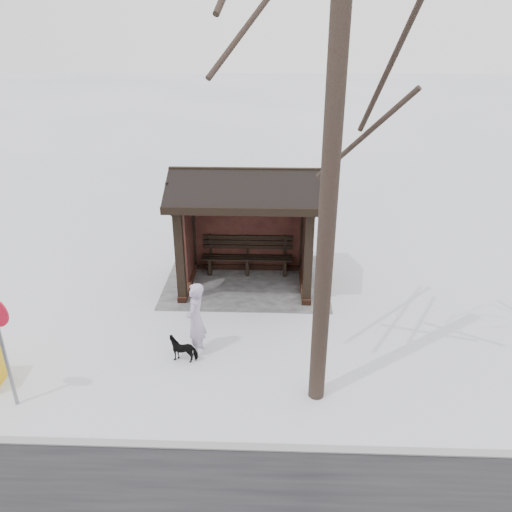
{
  "coord_description": "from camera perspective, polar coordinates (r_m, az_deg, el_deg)",
  "views": [
    {
      "loc": [
        -0.66,
        11.4,
        6.15
      ],
      "look_at": [
        -0.28,
        0.8,
        1.19
      ],
      "focal_mm": 35.0,
      "sensor_mm": 36.0,
      "label": 1
    }
  ],
  "objects": [
    {
      "name": "kerb",
      "position": [
        8.54,
        -3.25,
        -20.96
      ],
      "size": [
        120.0,
        0.15,
        0.06
      ],
      "primitive_type": "cube",
      "color": "gray",
      "rests_on": "ground"
    },
    {
      "name": "ground",
      "position": [
        12.97,
        -1.12,
        -3.25
      ],
      "size": [
        120.0,
        120.0,
        0.0
      ],
      "primitive_type": "plane",
      "color": "white",
      "rests_on": "ground"
    },
    {
      "name": "tree_near",
      "position": [
        7.24,
        9.58,
        24.81
      ],
      "size": [
        3.42,
        3.42,
        9.03
      ],
      "color": "black",
      "rests_on": "ground"
    },
    {
      "name": "bus_shelter",
      "position": [
        12.24,
        -1.16,
        6.07
      ],
      "size": [
        3.6,
        2.4,
        3.09
      ],
      "color": "#361C13",
      "rests_on": "ground"
    },
    {
      "name": "dog",
      "position": [
        10.24,
        -8.26,
        -10.37
      ],
      "size": [
        0.64,
        0.34,
        0.51
      ],
      "primitive_type": "imported",
      "rotation": [
        0.0,
        0.0,
        1.46
      ],
      "color": "black",
      "rests_on": "ground"
    },
    {
      "name": "trampled_patch",
      "position": [
        13.14,
        -1.07,
        -2.81
      ],
      "size": [
        4.2,
        3.2,
        0.02
      ],
      "primitive_type": "cube",
      "color": "gray",
      "rests_on": "ground"
    },
    {
      "name": "pedestrian",
      "position": [
        10.09,
        -6.9,
        -7.21
      ],
      "size": [
        0.47,
        0.63,
        1.59
      ],
      "primitive_type": "imported",
      "rotation": [
        0.0,
        0.0,
        1.4
      ],
      "color": "#AA9DB8",
      "rests_on": "ground"
    }
  ]
}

